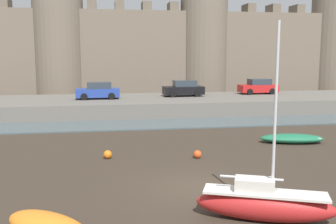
% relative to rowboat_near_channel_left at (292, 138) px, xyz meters
% --- Properties ---
extents(ground_plane, '(160.00, 160.00, 0.00)m').
position_rel_rowboat_near_channel_left_xyz_m(ground_plane, '(-7.98, -7.24, -0.31)').
color(ground_plane, '#382D23').
extents(water_channel, '(80.00, 4.50, 0.10)m').
position_rel_rowboat_near_channel_left_xyz_m(water_channel, '(-7.98, 7.96, -0.26)').
color(water_channel, '#47565B').
rests_on(water_channel, ground).
extents(quay_road, '(66.50, 10.00, 1.38)m').
position_rel_rowboat_near_channel_left_xyz_m(quay_road, '(-7.98, 15.21, 0.38)').
color(quay_road, '#666059').
rests_on(quay_road, ground).
extents(castle, '(61.22, 6.72, 19.68)m').
position_rel_rowboat_near_channel_left_xyz_m(castle, '(-7.98, 27.13, 6.96)').
color(castle, '#706354').
rests_on(castle, ground).
extents(rowboat_near_channel_left, '(4.19, 2.21, 0.59)m').
position_rel_rowboat_near_channel_left_xyz_m(rowboat_near_channel_left, '(0.00, 0.00, 0.00)').
color(rowboat_near_channel_left, '#1E6B47').
rests_on(rowboat_near_channel_left, ground).
extents(sailboat_foreground_centre, '(4.73, 2.77, 6.67)m').
position_rel_rowboat_near_channel_left_xyz_m(sailboat_foreground_centre, '(-6.51, -10.89, 0.30)').
color(sailboat_foreground_centre, red).
rests_on(sailboat_foreground_centre, ground).
extents(mooring_buoy_off_centre, '(0.44, 0.44, 0.44)m').
position_rel_rowboat_near_channel_left_xyz_m(mooring_buoy_off_centre, '(-6.82, -2.62, -0.09)').
color(mooring_buoy_off_centre, '#E04C1E').
rests_on(mooring_buoy_off_centre, ground).
extents(mooring_buoy_mid_mud, '(0.46, 0.46, 0.46)m').
position_rel_rowboat_near_channel_left_xyz_m(mooring_buoy_mid_mud, '(-11.65, -1.92, -0.08)').
color(mooring_buoy_mid_mud, orange).
rests_on(mooring_buoy_mid_mud, ground).
extents(car_quay_centre_east, '(4.16, 1.99, 1.62)m').
position_rel_rowboat_near_channel_left_xyz_m(car_quay_centre_east, '(-12.33, 15.10, 1.85)').
color(car_quay_centre_east, '#263F99').
rests_on(car_quay_centre_east, quay_road).
extents(car_quay_centre_west, '(4.16, 1.99, 1.62)m').
position_rel_rowboat_near_channel_left_xyz_m(car_quay_centre_west, '(-3.74, 16.20, 1.85)').
color(car_quay_centre_west, black).
rests_on(car_quay_centre_west, quay_road).
extents(car_quay_east, '(4.16, 1.99, 1.62)m').
position_rel_rowboat_near_channel_left_xyz_m(car_quay_east, '(4.71, 17.31, 1.85)').
color(car_quay_east, red).
rests_on(car_quay_east, quay_road).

